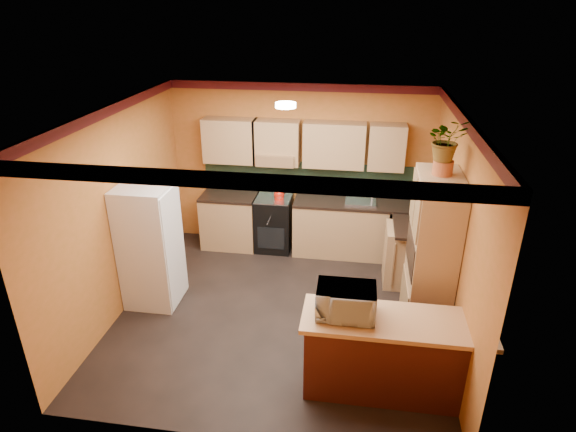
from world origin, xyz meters
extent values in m
plane|color=black|center=(0.00, 0.00, 0.00)|extent=(4.20, 4.20, 0.00)
cube|color=white|center=(0.00, 0.00, 2.70)|extent=(4.20, 4.20, 0.04)
cube|color=#C06E33|center=(0.00, 2.10, 1.35)|extent=(4.20, 0.04, 2.70)
cube|color=#C06E33|center=(0.00, -2.10, 1.35)|extent=(4.20, 0.04, 2.70)
cube|color=#C06E33|center=(-2.10, 0.00, 1.35)|extent=(0.04, 4.20, 2.70)
cube|color=#C06E33|center=(2.10, 0.00, 1.35)|extent=(0.04, 4.20, 2.70)
cube|color=#1C3423|center=(0.25, 2.09, 1.19)|extent=(3.70, 0.02, 0.53)
cube|color=#1C3423|center=(2.09, 1.40, 1.19)|extent=(0.02, 1.40, 0.53)
cube|color=tan|center=(0.10, 1.93, 1.80)|extent=(3.10, 0.34, 0.70)
cylinder|color=white|center=(0.00, 0.60, 2.66)|extent=(0.26, 0.26, 0.06)
cube|color=tan|center=(0.24, 1.80, 0.44)|extent=(3.65, 0.60, 0.88)
cube|color=black|center=(0.24, 1.80, 0.90)|extent=(3.65, 0.62, 0.04)
cube|color=black|center=(-0.39, 1.80, 0.46)|extent=(0.58, 0.58, 0.91)
cube|color=silver|center=(1.01, 1.80, 0.94)|extent=(0.48, 0.40, 0.03)
cube|color=tan|center=(1.80, 1.03, 0.44)|extent=(0.60, 0.80, 0.88)
cube|color=black|center=(1.80, 1.03, 0.90)|extent=(0.62, 0.80, 0.04)
cube|color=white|center=(-1.75, 0.03, 0.85)|extent=(0.68, 0.66, 1.70)
cube|color=tan|center=(1.85, -0.16, 1.05)|extent=(0.48, 0.90, 2.10)
cylinder|color=#A74F28|center=(1.85, -0.11, 2.18)|extent=(0.22, 0.22, 0.16)
imported|color=tan|center=(1.85, -0.11, 2.49)|extent=(0.49, 0.45, 0.47)
cube|color=#451410|center=(1.41, -1.23, 0.44)|extent=(1.80, 0.55, 0.88)
cube|color=tan|center=(1.41, -1.23, 0.91)|extent=(1.90, 0.65, 0.05)
imported|color=white|center=(0.89, -1.23, 1.09)|extent=(0.60, 0.41, 0.33)
camera|label=1|loc=(0.93, -5.31, 3.87)|focal=30.00mm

